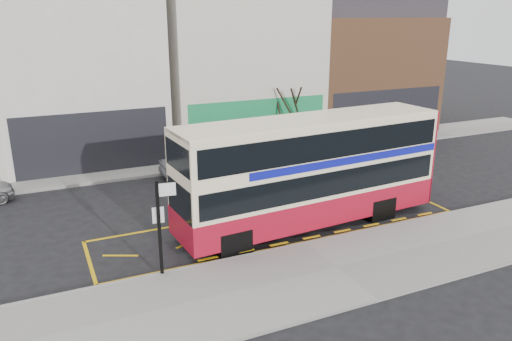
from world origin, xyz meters
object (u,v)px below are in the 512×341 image
bus_stop_post (161,218)px  car_white (340,141)px  street_tree_right (287,95)px  car_grey (198,164)px  double_decker_bus (311,170)px

bus_stop_post → car_white: 16.67m
car_white → street_tree_right: bearing=74.5°
car_grey → double_decker_bus: bearing=-166.6°
double_decker_bus → car_grey: (-1.98, 7.48, -1.56)m
car_white → street_tree_right: size_ratio=0.90×
double_decker_bus → street_tree_right: bearing=63.0°
car_grey → car_white: car_white is taller
bus_stop_post → car_white: size_ratio=0.68×
double_decker_bus → street_tree_right: (4.11, 9.65, 1.16)m
street_tree_right → car_white: bearing=-22.3°
double_decker_bus → car_grey: 7.90m
car_white → bus_stop_post: bearing=134.4°
bus_stop_post → car_grey: size_ratio=0.80×
car_grey → street_tree_right: 7.01m
car_white → street_tree_right: street_tree_right is taller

